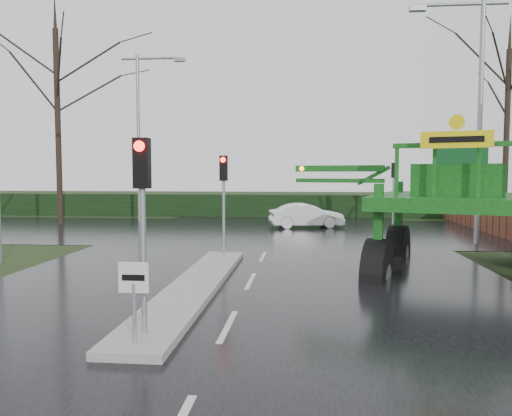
# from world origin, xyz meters

# --- Properties ---
(ground) EXTENTS (140.00, 140.00, 0.00)m
(ground) POSITION_xyz_m (0.00, 0.00, 0.00)
(ground) COLOR black
(ground) RESTS_ON ground
(road_main) EXTENTS (14.00, 80.00, 0.02)m
(road_main) POSITION_xyz_m (0.00, 10.00, 0.00)
(road_main) COLOR black
(road_main) RESTS_ON ground
(road_cross) EXTENTS (80.00, 12.00, 0.02)m
(road_cross) POSITION_xyz_m (0.00, 16.00, 0.01)
(road_cross) COLOR black
(road_cross) RESTS_ON ground
(median_island) EXTENTS (1.20, 10.00, 0.16)m
(median_island) POSITION_xyz_m (-1.30, 3.00, 0.09)
(median_island) COLOR gray
(median_island) RESTS_ON ground
(hedge_row) EXTENTS (44.00, 0.90, 1.50)m
(hedge_row) POSITION_xyz_m (0.00, 24.00, 0.75)
(hedge_row) COLOR black
(hedge_row) RESTS_ON ground
(brick_wall) EXTENTS (0.40, 20.00, 1.20)m
(brick_wall) POSITION_xyz_m (10.50, 16.00, 0.60)
(brick_wall) COLOR #592D1E
(brick_wall) RESTS_ON ground
(keep_left_sign) EXTENTS (0.50, 0.07, 1.35)m
(keep_left_sign) POSITION_xyz_m (-1.30, -1.50, 1.06)
(keep_left_sign) COLOR gray
(keep_left_sign) RESTS_ON ground
(traffic_signal_near) EXTENTS (0.26, 0.33, 3.52)m
(traffic_signal_near) POSITION_xyz_m (-1.30, -1.01, 2.59)
(traffic_signal_near) COLOR gray
(traffic_signal_near) RESTS_ON ground
(traffic_signal_mid) EXTENTS (0.26, 0.33, 3.52)m
(traffic_signal_mid) POSITION_xyz_m (-1.30, 7.49, 2.59)
(traffic_signal_mid) COLOR gray
(traffic_signal_mid) RESTS_ON ground
(traffic_signal_far) EXTENTS (0.26, 0.33, 3.52)m
(traffic_signal_far) POSITION_xyz_m (6.50, 20.01, 2.59)
(traffic_signal_far) COLOR gray
(traffic_signal_far) RESTS_ON ground
(street_light_left_near) EXTENTS (3.85, 0.30, 10.00)m
(street_light_left_near) POSITION_xyz_m (-8.19, 6.00, 5.99)
(street_light_left_near) COLOR gray
(street_light_left_near) RESTS_ON ground
(street_light_right) EXTENTS (3.85, 0.30, 10.00)m
(street_light_right) POSITION_xyz_m (8.19, 12.00, 5.99)
(street_light_right) COLOR gray
(street_light_right) RESTS_ON ground
(street_light_left_far) EXTENTS (3.85, 0.30, 10.00)m
(street_light_left_far) POSITION_xyz_m (-8.19, 20.00, 5.99)
(street_light_left_far) COLOR gray
(street_light_left_far) RESTS_ON ground
(tree_left_far) EXTENTS (7.70, 7.70, 13.26)m
(tree_left_far) POSITION_xyz_m (-12.50, 18.00, 7.15)
(tree_left_far) COLOR black
(tree_left_far) RESTS_ON ground
(tree_right_far) EXTENTS (7.00, 7.00, 12.05)m
(tree_right_far) POSITION_xyz_m (13.00, 21.00, 6.50)
(tree_right_far) COLOR black
(tree_right_far) RESTS_ON ground
(crop_sprayer) EXTENTS (9.46, 7.29, 5.54)m
(crop_sprayer) POSITION_xyz_m (3.58, 5.19, 2.62)
(crop_sprayer) COLOR black
(crop_sprayer) RESTS_ON ground
(white_sedan) EXTENTS (4.13, 2.25, 1.29)m
(white_sedan) POSITION_xyz_m (1.53, 17.55, 0.00)
(white_sedan) COLOR white
(white_sedan) RESTS_ON ground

